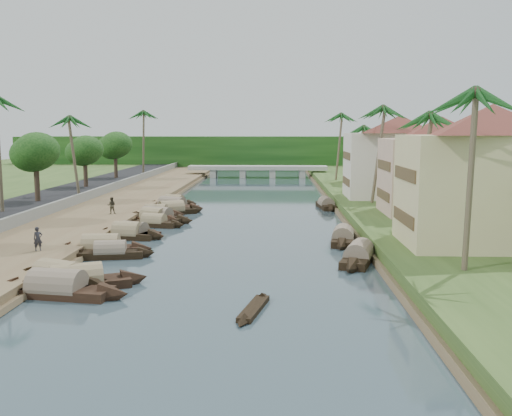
{
  "coord_description": "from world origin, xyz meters",
  "views": [
    {
      "loc": [
        3.55,
        -43.57,
        9.53
      ],
      "look_at": [
        1.69,
        11.59,
        2.0
      ],
      "focal_mm": 40.0,
      "sensor_mm": 36.0,
      "label": 1
    }
  ],
  "objects_px": {
    "bridge": "(258,169)",
    "sampan_0": "(57,289)",
    "person_near": "(38,239)",
    "sampan_1": "(59,280)",
    "building_near": "(489,174)"
  },
  "relations": [
    {
      "from": "sampan_0",
      "to": "person_near",
      "type": "relative_size",
      "value": 5.22
    },
    {
      "from": "bridge",
      "to": "sampan_0",
      "type": "relative_size",
      "value": 3.04
    },
    {
      "from": "bridge",
      "to": "sampan_0",
      "type": "xyz_separation_m",
      "value": [
        -9.05,
        -83.94,
        -1.3
      ]
    },
    {
      "from": "bridge",
      "to": "person_near",
      "type": "relative_size",
      "value": 15.86
    },
    {
      "from": "person_near",
      "to": "building_near",
      "type": "bearing_deg",
      "value": -34.86
    },
    {
      "from": "bridge",
      "to": "sampan_0",
      "type": "height_order",
      "value": "bridge"
    },
    {
      "from": "building_near",
      "to": "sampan_1",
      "type": "xyz_separation_m",
      "value": [
        -28.7,
        -7.9,
        -5.96
      ]
    },
    {
      "from": "bridge",
      "to": "sampan_1",
      "type": "relative_size",
      "value": 3.4
    },
    {
      "from": "building_near",
      "to": "sampan_1",
      "type": "relative_size",
      "value": 1.8
    },
    {
      "from": "bridge",
      "to": "sampan_1",
      "type": "distance_m",
      "value": 82.49
    },
    {
      "from": "building_near",
      "to": "bridge",
      "type": "bearing_deg",
      "value": 104.39
    },
    {
      "from": "bridge",
      "to": "sampan_1",
      "type": "xyz_separation_m",
      "value": [
        -9.7,
        -81.9,
        -1.3
      ]
    },
    {
      "from": "bridge",
      "to": "person_near",
      "type": "height_order",
      "value": "person_near"
    },
    {
      "from": "bridge",
      "to": "sampan_1",
      "type": "bearing_deg",
      "value": -96.76
    },
    {
      "from": "sampan_1",
      "to": "person_near",
      "type": "height_order",
      "value": "person_near"
    }
  ]
}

